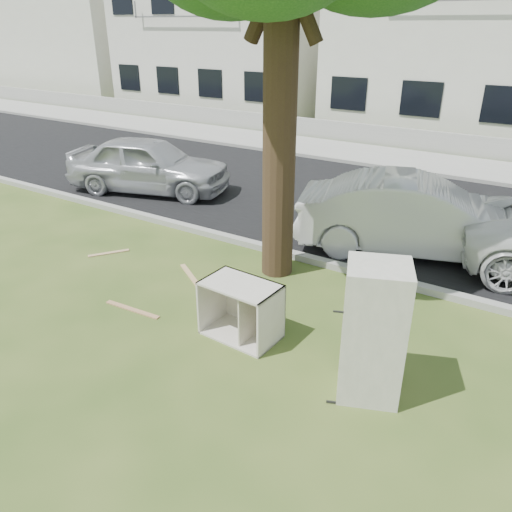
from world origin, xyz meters
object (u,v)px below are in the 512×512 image
Objects in this scene: cabinet at (241,310)px; car_left at (149,165)px; fridge at (373,332)px; car_center at (417,216)px.

car_left is at bearing 146.46° from cabinet.
cabinet is 0.25× the size of car_left.
fridge is 0.38× the size of car_center.
car_left is (-6.97, 0.12, -0.02)m from car_center.
car_center is 6.97m from car_left.
car_left is at bearing 71.14° from car_center.
cabinet is 4.34m from car_center.
cabinet is at bearing 153.31° from fridge.
cabinet is 7.20m from car_left.
car_center reaches higher than car_left.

